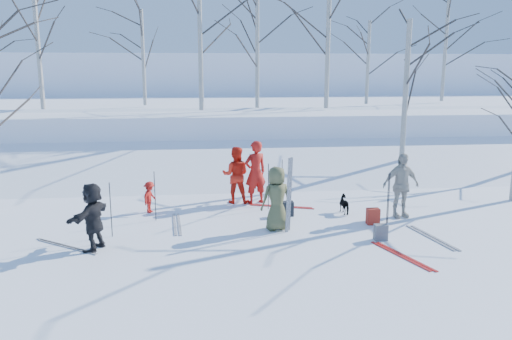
{
  "coord_description": "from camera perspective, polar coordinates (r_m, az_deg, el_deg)",
  "views": [
    {
      "loc": [
        -1.39,
        -11.61,
        3.99
      ],
      "look_at": [
        0.0,
        1.5,
        1.3
      ],
      "focal_mm": 35.0,
      "sensor_mm": 36.0,
      "label": 1
    }
  ],
  "objects": [
    {
      "name": "ski_pair_d",
      "position": [
        12.79,
        19.45,
        -7.28
      ],
      "size": [
        0.86,
        1.97,
        0.02
      ],
      "primitive_type": null,
      "rotation": [
        0.0,
        0.0,
        0.18
      ],
      "color": "silver",
      "rests_on": "ground"
    },
    {
      "name": "birch_plateau_c",
      "position": [
        23.23,
        0.14,
        13.56
      ],
      "size": [
        4.25,
        4.25,
        5.22
      ],
      "primitive_type": null,
      "color": "silver",
      "rests_on": "snow_plateau"
    },
    {
      "name": "backpack_grey",
      "position": [
        12.23,
        14.06,
        -6.92
      ],
      "size": [
        0.3,
        0.2,
        0.38
      ],
      "primitive_type": "cube",
      "color": "#57585E",
      "rests_on": "ground"
    },
    {
      "name": "dog",
      "position": [
        14.2,
        10.21,
        -3.89
      ],
      "size": [
        0.38,
        0.65,
        0.52
      ],
      "primitive_type": "imported",
      "rotation": [
        0.0,
        0.0,
        3.31
      ],
      "color": "black",
      "rests_on": "ground"
    },
    {
      "name": "backpack_dark",
      "position": [
        13.8,
        3.58,
        -4.43
      ],
      "size": [
        0.34,
        0.24,
        0.4
      ],
      "primitive_type": "cube",
      "color": "black",
      "rests_on": "ground"
    },
    {
      "name": "ski_pair_b",
      "position": [
        12.3,
        -20.91,
        -8.14
      ],
      "size": [
        2.01,
        2.09,
        0.02
      ],
      "primitive_type": null,
      "rotation": [
        0.0,
        0.0,
        0.94
      ],
      "color": "silver",
      "rests_on": "ground"
    },
    {
      "name": "skier_red_seated",
      "position": [
        14.34,
        -12.05,
        -3.04
      ],
      "size": [
        0.53,
        0.66,
        0.89
      ],
      "primitive_type": "imported",
      "rotation": [
        0.0,
        0.0,
        1.17
      ],
      "color": "#AD1510",
      "rests_on": "ground"
    },
    {
      "name": "ski_pole_c",
      "position": [
        13.5,
        -11.47,
        -2.94
      ],
      "size": [
        0.02,
        0.02,
        1.34
      ],
      "primitive_type": "cylinder",
      "color": "black",
      "rests_on": "ground"
    },
    {
      "name": "far_hill",
      "position": [
        49.67,
        -4.5,
        9.21
      ],
      "size": [
        90.0,
        30.0,
        6.0
      ],
      "primitive_type": "cube",
      "color": "white",
      "rests_on": "ground"
    },
    {
      "name": "ski_pole_a",
      "position": [
        11.99,
        -18.55,
        -5.16
      ],
      "size": [
        0.02,
        0.02,
        1.34
      ],
      "primitive_type": "cylinder",
      "color": "black",
      "rests_on": "ground"
    },
    {
      "name": "ski_pole_f",
      "position": [
        14.29,
        1.43,
        -1.9
      ],
      "size": [
        0.02,
        0.02,
        1.34
      ],
      "primitive_type": "cylinder",
      "color": "black",
      "rests_on": "ground"
    },
    {
      "name": "skier_redor_behind",
      "position": [
        14.97,
        -2.33,
        -0.57
      ],
      "size": [
        0.93,
        0.78,
        1.71
      ],
      "primitive_type": "imported",
      "rotation": [
        0.0,
        0.0,
        2.97
      ],
      "color": "red",
      "rests_on": "ground"
    },
    {
      "name": "ground",
      "position": [
        12.35,
        0.74,
        -7.31
      ],
      "size": [
        120.0,
        120.0,
        0.0
      ],
      "primitive_type": "plane",
      "color": "white",
      "rests_on": "ground"
    },
    {
      "name": "ski_pole_b",
      "position": [
        13.46,
        14.94,
        -3.14
      ],
      "size": [
        0.02,
        0.02,
        1.34
      ],
      "primitive_type": "cylinder",
      "color": "black",
      "rests_on": "ground"
    },
    {
      "name": "upright_ski_right",
      "position": [
        12.3,
        3.9,
        -2.81
      ],
      "size": [
        0.09,
        0.22,
        1.89
      ],
      "primitive_type": "cube",
      "rotation": [
        0.1,
        0.0,
        0.07
      ],
      "color": "silver",
      "rests_on": "ground"
    },
    {
      "name": "ski_pair_a",
      "position": [
        11.41,
        16.36,
        -9.38
      ],
      "size": [
        1.34,
        2.02,
        0.02
      ],
      "primitive_type": null,
      "rotation": [
        0.0,
        0.0,
        0.32
      ],
      "color": "#A91B18",
      "rests_on": "ground"
    },
    {
      "name": "birch_plateau_d",
      "position": [
        26.39,
        12.67,
        11.87
      ],
      "size": [
        3.49,
        3.49,
        4.14
      ],
      "primitive_type": null,
      "color": "silver",
      "rests_on": "snow_plateau"
    },
    {
      "name": "ski_pole_d",
      "position": [
        14.92,
        2.99,
        -1.33
      ],
      "size": [
        0.02,
        0.02,
        1.34
      ],
      "primitive_type": "cylinder",
      "color": "black",
      "rests_on": "ground"
    },
    {
      "name": "backpack_red",
      "position": [
        13.39,
        13.22,
        -5.18
      ],
      "size": [
        0.32,
        0.22,
        0.42
      ],
      "primitive_type": "cube",
      "color": "maroon",
      "rests_on": "ground"
    },
    {
      "name": "birch_edge_e",
      "position": [
        19.19,
        16.67,
        7.68
      ],
      "size": [
        4.6,
        4.6,
        5.72
      ],
      "primitive_type": null,
      "color": "silver",
      "rests_on": "ground"
    },
    {
      "name": "ski_pole_e",
      "position": [
        13.33,
        14.82,
        -3.28
      ],
      "size": [
        0.02,
        0.02,
        1.34
      ],
      "primitive_type": "cylinder",
      "color": "black",
      "rests_on": "ground"
    },
    {
      "name": "birch_plateau_b",
      "position": [
        29.91,
        20.81,
        12.65
      ],
      "size": [
        4.45,
        4.45,
        5.49
      ],
      "primitive_type": null,
      "color": "silver",
      "rests_on": "snow_plateau"
    },
    {
      "name": "ski_pair_e",
      "position": [
        14.72,
        2.86,
        -4.17
      ],
      "size": [
        1.37,
        2.02,
        0.02
      ],
      "primitive_type": null,
      "rotation": [
        0.0,
        0.0,
        1.24
      ],
      "color": "#A91B18",
      "rests_on": "ground"
    },
    {
      "name": "skier_grey_west",
      "position": [
        11.68,
        -18.15,
        -5.09
      ],
      "size": [
        0.92,
        1.49,
        1.53
      ],
      "primitive_type": "imported",
      "rotation": [
        0.0,
        0.0,
        4.36
      ],
      "color": "black",
      "rests_on": "ground"
    },
    {
      "name": "birch_plateau_a",
      "position": [
        24.41,
        -23.71,
        13.64
      ],
      "size": [
        4.92,
        4.92,
        6.17
      ],
      "primitive_type": null,
      "color": "silver",
      "rests_on": "snow_plateau"
    },
    {
      "name": "snow_ramp",
      "position": [
        19.05,
        -1.74,
        -0.1
      ],
      "size": [
        70.0,
        9.49,
        4.12
      ],
      "primitive_type": "cube",
      "rotation": [
        0.3,
        0.0,
        0.0
      ],
      "color": "white",
      "rests_on": "ground"
    },
    {
      "name": "upright_ski_left",
      "position": [
        12.18,
        3.69,
        -2.95
      ],
      "size": [
        0.11,
        0.17,
        1.9
      ],
      "primitive_type": "cube",
      "rotation": [
        0.07,
        0.0,
        0.26
      ],
      "color": "silver",
      "rests_on": "ground"
    },
    {
      "name": "skier_olive_center",
      "position": [
        12.46,
        2.36,
        -3.27
      ],
      "size": [
        0.91,
        0.72,
        1.62
      ],
      "primitive_type": "imported",
      "rotation": [
        0.0,
        0.0,
        3.44
      ],
      "color": "#4B4E2F",
      "rests_on": "ground"
    },
    {
      "name": "ski_pole_g",
      "position": [
        12.47,
        -16.26,
        -4.39
      ],
      "size": [
        0.02,
        0.02,
        1.34
      ],
      "primitive_type": "cylinder",
      "color": "black",
      "rests_on": "ground"
    },
    {
      "name": "snow_plateau",
      "position": [
        28.8,
        -3.27,
        5.56
      ],
      "size": [
        70.0,
        18.0,
        2.2
      ],
      "primitive_type": "cube",
      "color": "white",
      "rests_on": "ground"
    },
    {
      "name": "skier_cream_east",
      "position": [
        14.05,
        16.22,
        -1.7
      ],
      "size": [
        1.08,
        0.55,
        1.77
      ],
      "primitive_type": "imported",
      "rotation": [
        0.0,
        0.0,
        0.11
      ],
      "color": "beige",
      "rests_on": "ground"
    },
    {
      "name": "ski_pair_c",
      "position": [
        13.24,
        -9.03,
        -6.11
      ],
      "size": [
        0.5,
        1.93,
        0.02
      ],
      "primitive_type": null,
      "rotation": [
        0.0,
        0.0,
        0.08
      ],
      "color": "silver",
      "rests_on": "ground"
    },
    {
      "name": "skier_red_north",
      "position": [
        14.88,
        -0.07,
        -0.26
      ],
      "size": [
        0.81,
        0.67,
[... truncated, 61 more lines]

